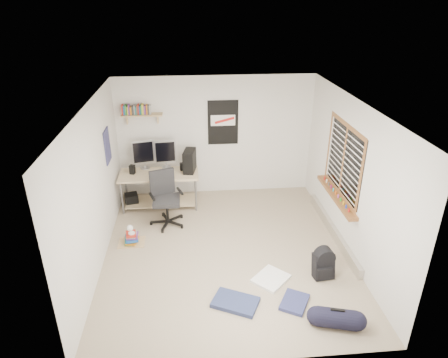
{
  "coord_description": "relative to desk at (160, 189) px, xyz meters",
  "views": [
    {
      "loc": [
        -0.53,
        -5.55,
        3.95
      ],
      "look_at": [
        0.0,
        0.38,
        1.16
      ],
      "focal_mm": 32.0,
      "sensor_mm": 36.0,
      "label": 1
    }
  ],
  "objects": [
    {
      "name": "window",
      "position": [
        3.12,
        -1.38,
        1.08
      ],
      "size": [
        0.1,
        1.5,
        1.26
      ],
      "primitive_type": "cube",
      "color": "brown",
      "rests_on": "right_wall"
    },
    {
      "name": "tshirt",
      "position": [
        1.78,
        -2.5,
        -0.34
      ],
      "size": [
        0.65,
        0.66,
        0.04
      ],
      "primitive_type": "cube",
      "rotation": [
        0.0,
        0.0,
        0.79
      ],
      "color": "white",
      "rests_on": "floor"
    },
    {
      "name": "speaker_right",
      "position": [
        0.46,
        0.12,
        0.42
      ],
      "size": [
        0.1,
        0.1,
        0.17
      ],
      "primitive_type": "cube",
      "rotation": [
        0.0,
        0.0,
        0.19
      ],
      "color": "black",
      "rests_on": "desk"
    },
    {
      "name": "back_wall",
      "position": [
        1.17,
        0.57,
        0.89
      ],
      "size": [
        4.0,
        0.01,
        2.5
      ],
      "primitive_type": "cube",
      "color": "silver",
      "rests_on": "ground"
    },
    {
      "name": "pc_tower",
      "position": [
        0.61,
        0.07,
        0.56
      ],
      "size": [
        0.28,
        0.46,
        0.45
      ],
      "primitive_type": "cube",
      "rotation": [
        0.0,
        0.0,
        -0.19
      ],
      "color": "black",
      "rests_on": "desk"
    },
    {
      "name": "desk",
      "position": [
        0.0,
        0.0,
        0.0
      ],
      "size": [
        1.68,
        1.25,
        0.7
      ],
      "primitive_type": "cube",
      "rotation": [
        0.0,
        0.0,
        0.42
      ],
      "color": "tan",
      "rests_on": "floor"
    },
    {
      "name": "monitor_left",
      "position": [
        -0.29,
        0.28,
        0.58
      ],
      "size": [
        0.45,
        0.2,
        0.48
      ],
      "primitive_type": "cube",
      "rotation": [
        0.0,
        0.0,
        0.22
      ],
      "color": "#9B9CA0",
      "rests_on": "desk"
    },
    {
      "name": "office_chair",
      "position": [
        0.17,
        -0.73,
        0.12
      ],
      "size": [
        0.86,
        0.86,
        1.03
      ],
      "primitive_type": "cube",
      "rotation": [
        0.0,
        0.0,
        0.34
      ],
      "color": "black",
      "rests_on": "floor"
    },
    {
      "name": "desk_lamp",
      "position": [
        -0.42,
        -1.32,
        0.02
      ],
      "size": [
        0.15,
        0.21,
        0.19
      ],
      "primitive_type": "cube",
      "rotation": [
        0.0,
        0.0,
        -0.19
      ],
      "color": "white",
      "rests_on": "book_stack"
    },
    {
      "name": "jeans_b",
      "position": [
        2.0,
        -3.03,
        -0.34
      ],
      "size": [
        0.51,
        0.55,
        0.06
      ],
      "primitive_type": "cube",
      "rotation": [
        0.0,
        0.0,
        1.06
      ],
      "color": "navy",
      "rests_on": "floor"
    },
    {
      "name": "monitor_right",
      "position": [
        0.14,
        0.28,
        0.57
      ],
      "size": [
        0.43,
        0.15,
        0.46
      ],
      "primitive_type": "cube",
      "rotation": [
        0.0,
        0.0,
        0.1
      ],
      "color": "#9F9FA4",
      "rests_on": "desk"
    },
    {
      "name": "duffel_bag",
      "position": [
        2.43,
        -3.49,
        -0.22
      ],
      "size": [
        0.32,
        0.32,
        0.51
      ],
      "primitive_type": "cylinder",
      "rotation": [
        0.0,
        0.0,
        -0.27
      ],
      "color": "black",
      "rests_on": "floor"
    },
    {
      "name": "subwoofer",
      "position": [
        -0.58,
        0.01,
        -0.22
      ],
      "size": [
        0.3,
        0.3,
        0.28
      ],
      "primitive_type": "cube",
      "rotation": [
        0.0,
        0.0,
        0.25
      ],
      "color": "black",
      "rests_on": "floor"
    },
    {
      "name": "book_stack",
      "position": [
        -0.44,
        -1.3,
        -0.21
      ],
      "size": [
        0.55,
        0.48,
        0.33
      ],
      "primitive_type": "cube",
      "rotation": [
        0.0,
        0.0,
        -0.19
      ],
      "color": "brown",
      "rests_on": "floor"
    },
    {
      "name": "right_wall",
      "position": [
        3.17,
        -1.68,
        0.89
      ],
      "size": [
        0.01,
        4.5,
        2.5
      ],
      "primitive_type": "cube",
      "color": "silver",
      "rests_on": "ground"
    },
    {
      "name": "baseboard_heater",
      "position": [
        3.12,
        -1.38,
        -0.28
      ],
      "size": [
        0.08,
        2.5,
        0.18
      ],
      "primitive_type": "cube",
      "color": "#B7B2A8",
      "rests_on": "floor"
    },
    {
      "name": "jeans_a",
      "position": [
        1.18,
        -2.97,
        -0.33
      ],
      "size": [
        0.73,
        0.62,
        0.07
      ],
      "primitive_type": "cube",
      "rotation": [
        0.0,
        0.0,
        -0.46
      ],
      "color": "navy",
      "rests_on": "floor"
    },
    {
      "name": "floor",
      "position": [
        1.17,
        -1.68,
        -0.37
      ],
      "size": [
        4.0,
        4.5,
        0.01
      ],
      "primitive_type": "cube",
      "color": "gray",
      "rests_on": "ground"
    },
    {
      "name": "poster_back_wall",
      "position": [
        1.32,
        0.55,
        1.19
      ],
      "size": [
        0.62,
        0.03,
        0.92
      ],
      "primitive_type": "cube",
      "color": "black",
      "rests_on": "back_wall"
    },
    {
      "name": "speaker_left",
      "position": [
        -0.51,
        0.04,
        0.43
      ],
      "size": [
        0.12,
        0.12,
        0.19
      ],
      "primitive_type": "cube",
      "rotation": [
        0.0,
        0.0,
        -0.27
      ],
      "color": "black",
      "rests_on": "desk"
    },
    {
      "name": "ceiling",
      "position": [
        1.17,
        -1.68,
        2.14
      ],
      "size": [
        4.0,
        4.5,
        0.01
      ],
      "primitive_type": "cube",
      "color": "white",
      "rests_on": "ground"
    },
    {
      "name": "poster_left_wall",
      "position": [
        -0.82,
        -0.48,
        1.14
      ],
      "size": [
        0.02,
        0.42,
        0.6
      ],
      "primitive_type": "cube",
      "color": "navy",
      "rests_on": "left_wall"
    },
    {
      "name": "left_wall",
      "position": [
        -0.84,
        -1.68,
        0.89
      ],
      "size": [
        0.01,
        4.5,
        2.5
      ],
      "primitive_type": "cube",
      "color": "silver",
      "rests_on": "ground"
    },
    {
      "name": "keyboard",
      "position": [
        0.06,
        -0.26,
        0.35
      ],
      "size": [
        0.4,
        0.21,
        0.02
      ],
      "primitive_type": "cube",
      "rotation": [
        0.0,
        0.0,
        0.22
      ],
      "color": "black",
      "rests_on": "desk"
    },
    {
      "name": "wall_shelf",
      "position": [
        -0.28,
        0.46,
        1.42
      ],
      "size": [
        0.8,
        0.22,
        0.24
      ],
      "primitive_type": "cube",
      "color": "tan",
      "rests_on": "back_wall"
    },
    {
      "name": "backpack",
      "position": [
        2.57,
        -2.49,
        -0.16
      ],
      "size": [
        0.33,
        0.27,
        0.4
      ],
      "primitive_type": "cube",
      "rotation": [
        0.0,
        0.0,
        0.11
      ],
      "color": "black",
      "rests_on": "floor"
    }
  ]
}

